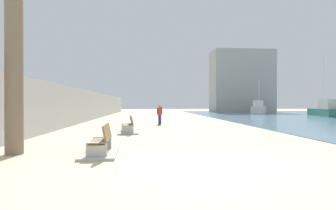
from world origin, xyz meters
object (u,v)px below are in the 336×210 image
at_px(boat_distant, 259,108).
at_px(boat_outer, 326,110).
at_px(person_walking, 160,113).
at_px(bench_near, 101,147).
at_px(bench_far, 128,129).
at_px(boat_mid_bay, 334,109).
at_px(person_standing, 160,112).

xyz_separation_m(boat_distant, boat_outer, (3.65, -12.53, -0.03)).
bearing_deg(person_walking, bench_near, -101.21).
xyz_separation_m(bench_far, boat_outer, (24.20, 17.99, 0.61)).
bearing_deg(boat_outer, person_walking, -151.51).
distance_m(bench_near, boat_mid_bay, 50.59).
height_order(boat_distant, boat_mid_bay, boat_distant).
bearing_deg(boat_mid_bay, bench_far, -138.56).
relative_size(person_standing, boat_distant, 0.27).
relative_size(bench_near, boat_outer, 0.27).
height_order(bench_near, person_standing, person_standing).
bearing_deg(boat_distant, person_standing, -129.38).
distance_m(bench_near, boat_distant, 42.47).
bearing_deg(boat_outer, boat_mid_bay, 50.54).
distance_m(person_walking, boat_outer, 25.20).
bearing_deg(person_walking, bench_far, -109.02).
relative_size(boat_distant, boat_outer, 0.76).
xyz_separation_m(person_walking, person_standing, (0.17, 2.21, 0.02)).
bearing_deg(person_standing, boat_outer, 24.04).
xyz_separation_m(bench_near, person_walking, (2.46, 12.39, 0.67)).
height_order(bench_near, boat_mid_bay, boat_mid_bay).
bearing_deg(person_walking, boat_mid_bay, 37.02).
height_order(person_standing, boat_mid_bay, boat_mid_bay).
height_order(boat_distant, boat_outer, boat_outer).
distance_m(bench_near, boat_outer, 34.66).
height_order(bench_far, person_walking, person_walking).
bearing_deg(bench_near, person_standing, 79.82).
bearing_deg(boat_outer, bench_far, -143.38).
relative_size(person_walking, boat_outer, 0.20).
distance_m(bench_far, boat_mid_bay, 45.84).
distance_m(person_standing, boat_distant, 28.89).
relative_size(bench_near, boat_distant, 0.36).
bearing_deg(boat_mid_bay, person_standing, -145.43).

